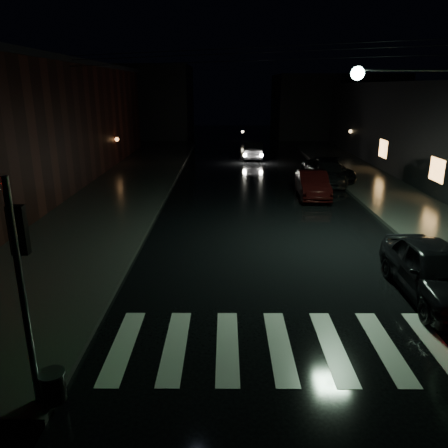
{
  "coord_description": "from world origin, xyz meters",
  "views": [
    {
      "loc": [
        1.15,
        -8.2,
        5.68
      ],
      "look_at": [
        1.11,
        4.74,
        1.6
      ],
      "focal_mm": 35.0,
      "sensor_mm": 36.0,
      "label": 1
    }
  ],
  "objects_px": {
    "parked_car_a": "(435,271)",
    "oncoming_car": "(254,150)",
    "parked_car_c": "(329,173)",
    "parked_car_d": "(328,170)",
    "parked_car_b": "(312,184)"
  },
  "relations": [
    {
      "from": "parked_car_a",
      "to": "oncoming_car",
      "type": "distance_m",
      "value": 24.98
    },
    {
      "from": "parked_car_a",
      "to": "parked_car_c",
      "type": "height_order",
      "value": "parked_car_a"
    },
    {
      "from": "oncoming_car",
      "to": "parked_car_a",
      "type": "bearing_deg",
      "value": 103.19
    },
    {
      "from": "parked_car_d",
      "to": "parked_car_a",
      "type": "bearing_deg",
      "value": -98.8
    },
    {
      "from": "parked_car_a",
      "to": "parked_car_d",
      "type": "bearing_deg",
      "value": 88.28
    },
    {
      "from": "oncoming_car",
      "to": "parked_car_b",
      "type": "bearing_deg",
      "value": 105.19
    },
    {
      "from": "oncoming_car",
      "to": "parked_car_d",
      "type": "bearing_deg",
      "value": 120.36
    },
    {
      "from": "parked_car_c",
      "to": "parked_car_d",
      "type": "height_order",
      "value": "parked_car_d"
    },
    {
      "from": "parked_car_b",
      "to": "parked_car_c",
      "type": "bearing_deg",
      "value": 67.41
    },
    {
      "from": "parked_car_a",
      "to": "parked_car_c",
      "type": "distance_m",
      "value": 15.2
    },
    {
      "from": "parked_car_b",
      "to": "oncoming_car",
      "type": "relative_size",
      "value": 1.01
    },
    {
      "from": "parked_car_b",
      "to": "oncoming_car",
      "type": "distance_m",
      "value": 13.27
    },
    {
      "from": "parked_car_c",
      "to": "parked_car_d",
      "type": "relative_size",
      "value": 0.93
    },
    {
      "from": "parked_car_d",
      "to": "parked_car_c",
      "type": "bearing_deg",
      "value": -105.22
    },
    {
      "from": "parked_car_b",
      "to": "oncoming_car",
      "type": "xyz_separation_m",
      "value": [
        -2.32,
        13.07,
        -0.01
      ]
    }
  ]
}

